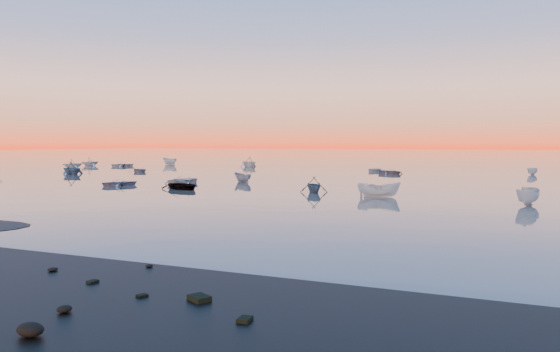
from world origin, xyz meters
The scene contains 4 objects.
ground centered at (0.00, 100.00, 0.00)m, with size 600.00×600.00×0.00m, color #665C55.
moored_fleet centered at (0.00, 53.00, 0.00)m, with size 124.00×58.00×1.20m, color silver, non-canonical shape.
boat_near_center centered at (12.24, 25.78, 0.00)m, with size 3.60×1.52×1.24m, color silver.
boat_near_right centered at (5.80, 27.54, 0.00)m, with size 3.23×1.45×1.13m, color #39566E.
Camera 1 is at (22.99, -19.29, 4.49)m, focal length 35.00 mm.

